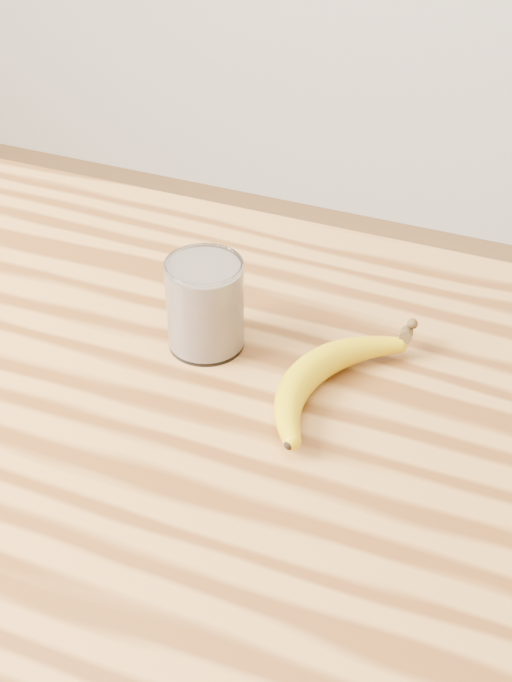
% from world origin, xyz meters
% --- Properties ---
extents(table, '(1.20, 0.80, 0.90)m').
position_xyz_m(table, '(0.00, 0.00, 0.77)').
color(table, '#B57A38').
rests_on(table, ground).
extents(smoothie_glass, '(0.08, 0.08, 0.10)m').
position_xyz_m(smoothie_glass, '(0.04, 0.10, 0.95)').
color(smoothie_glass, white).
rests_on(smoothie_glass, table).
extents(banana, '(0.18, 0.30, 0.04)m').
position_xyz_m(banana, '(0.16, 0.08, 0.92)').
color(banana, '#C6A107').
rests_on(banana, table).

